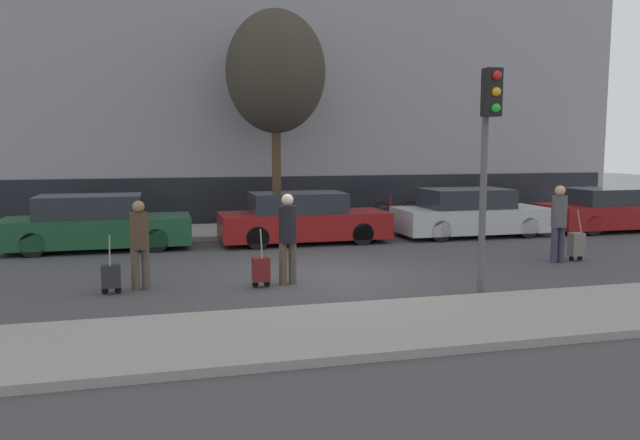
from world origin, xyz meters
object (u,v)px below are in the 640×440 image
bare_tree_near_crossing (276,72)px  parked_bicycle (396,212)px  parked_car_2 (470,214)px  pedestrian_right (559,219)px  trolley_right (576,244)px  parked_car_0 (96,224)px  trolley_left (111,276)px  trolley_center (261,269)px  pedestrian_left (140,240)px  parked_car_1 (302,219)px  pedestrian_center (288,233)px  parked_car_3 (613,210)px  traffic_light (488,137)px

bare_tree_near_crossing → parked_bicycle: bearing=-0.8°
parked_car_2 → pedestrian_right: size_ratio=2.53×
parked_bicycle → bare_tree_near_crossing: 5.90m
parked_car_2 → trolley_right: 4.30m
trolley_right → bare_tree_near_crossing: size_ratio=0.18×
parked_car_0 → trolley_left: 5.18m
trolley_center → pedestrian_right: size_ratio=0.63×
pedestrian_left → trolley_center: 2.29m
parked_car_1 → trolley_right: bearing=-37.6°
pedestrian_center → parked_car_1: bearing=61.7°
trolley_left → pedestrian_center: pedestrian_center is taller
parked_car_2 → parked_car_3: bearing=-0.5°
parked_car_0 → traffic_light: size_ratio=1.17×
pedestrian_center → pedestrian_right: 6.45m
bare_tree_near_crossing → pedestrian_center: bearing=-99.2°
parked_car_1 → pedestrian_center: size_ratio=2.62×
parked_car_3 → pedestrian_center: pedestrian_center is taller
pedestrian_right → parked_bicycle: 6.99m
parked_car_2 → pedestrian_center: 8.22m
parked_car_0 → parked_car_3: parked_car_0 is taller
trolley_left → pedestrian_center: size_ratio=0.61×
pedestrian_center → traffic_light: size_ratio=0.44×
parked_car_0 → pedestrian_left: size_ratio=2.78×
parked_car_1 → parked_car_2: 5.07m
pedestrian_left → trolley_left: 0.83m
pedestrian_right → parked_car_0: bearing=-30.8°
parked_car_1 → pedestrian_left: 6.31m
parked_car_2 → trolley_center: bearing=-144.0°
parked_car_1 → parked_car_0: bearing=178.0°
parked_car_1 → bare_tree_near_crossing: bearing=94.7°
pedestrian_left → pedestrian_right: bearing=-20.0°
traffic_light → bare_tree_near_crossing: 9.88m
pedestrian_center → trolley_right: bearing=-6.1°
pedestrian_left → pedestrian_right: (9.14, 0.41, 0.07)m
parked_car_2 → traffic_light: bearing=-116.3°
pedestrian_left → traffic_light: traffic_light is taller
traffic_light → parked_car_0: bearing=134.8°
parked_car_3 → trolley_center: parked_car_3 is taller
trolley_right → trolley_center: bearing=-173.5°
parked_car_3 → trolley_center: bearing=-157.1°
parked_car_0 → trolley_left: (0.69, -5.13, -0.34)m
parked_car_2 → pedestrian_center: size_ratio=2.55×
trolley_right → bare_tree_near_crossing: 9.99m
parked_car_3 → bare_tree_near_crossing: bearing=165.6°
pedestrian_left → trolley_left: (-0.51, -0.21, -0.62)m
parked_car_2 → pedestrian_center: (-6.52, -5.00, 0.34)m
parked_car_0 → trolley_right: parked_car_0 is taller
parked_car_1 → parked_bicycle: parked_car_1 is taller
pedestrian_left → parked_car_3: bearing=-4.2°
trolley_center → bare_tree_near_crossing: 9.11m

